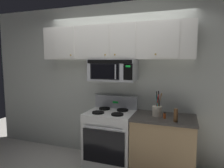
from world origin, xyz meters
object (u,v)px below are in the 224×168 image
(salt_shaker, at_px, (176,114))
(spice_jar, at_px, (165,115))
(stove_range, at_px, (111,137))
(over_range_microwave, at_px, (113,70))
(pepper_mill, at_px, (176,115))
(utensil_crock_cream, at_px, (157,110))

(salt_shaker, bearing_deg, spice_jar, -142.78)
(stove_range, xyz_separation_m, over_range_microwave, (-0.00, 0.12, 1.11))
(spice_jar, bearing_deg, stove_range, 174.63)
(pepper_mill, xyz_separation_m, spice_jar, (-0.16, 0.12, -0.05))
(utensil_crock_cream, xyz_separation_m, spice_jar, (0.12, -0.09, -0.05))
(utensil_crock_cream, bearing_deg, spice_jar, -37.47)
(spice_jar, bearing_deg, pepper_mill, -38.31)
(stove_range, distance_m, utensil_crock_cream, 0.91)
(over_range_microwave, bearing_deg, utensil_crock_cream, -8.21)
(over_range_microwave, relative_size, utensil_crock_cream, 1.93)
(stove_range, relative_size, pepper_mill, 6.18)
(utensil_crock_cream, distance_m, pepper_mill, 0.35)
(utensil_crock_cream, distance_m, spice_jar, 0.16)
(salt_shaker, bearing_deg, utensil_crock_cream, -175.10)
(stove_range, height_order, salt_shaker, stove_range)
(over_range_microwave, distance_m, spice_jar, 1.08)
(stove_range, bearing_deg, spice_jar, -5.37)
(salt_shaker, relative_size, spice_jar, 1.22)
(salt_shaker, distance_m, pepper_mill, 0.24)
(stove_range, relative_size, utensil_crock_cream, 2.85)
(utensil_crock_cream, relative_size, salt_shaker, 3.52)
(utensil_crock_cream, bearing_deg, pepper_mill, -37.96)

